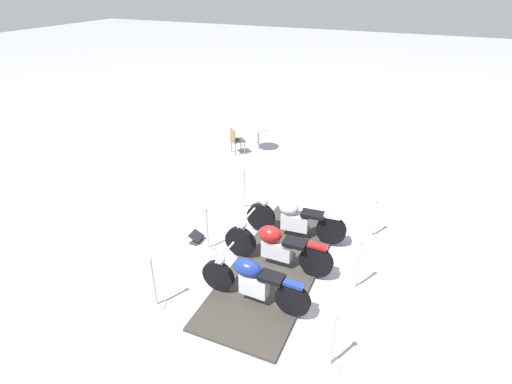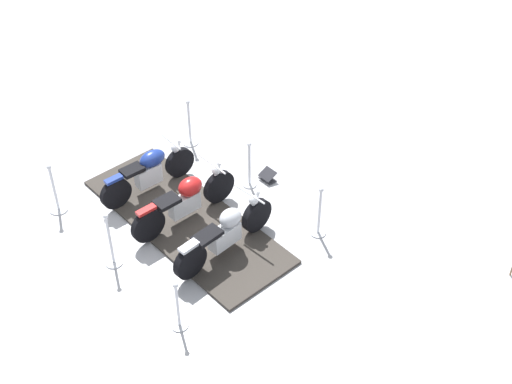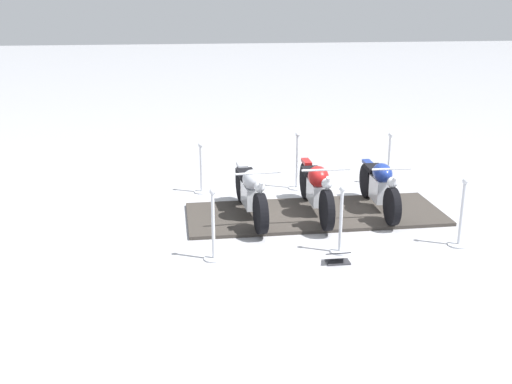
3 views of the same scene
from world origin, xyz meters
The scene contains 14 objects.
ground_plane centered at (0.00, 0.00, 0.00)m, with size 80.00×80.00×0.00m, color #B2B2B7.
display_platform centered at (0.00, 0.00, 0.03)m, with size 4.50×1.68×0.06m, color #38332D.
motorcycle_chrome centered at (0.04, -1.15, 0.51)m, with size 2.30×0.73×0.97m.
motorcycle_maroon centered at (0.04, 0.00, 0.54)m, with size 2.33×0.80×0.99m.
motorcycle_navy centered at (0.02, 1.15, 0.53)m, with size 2.13×0.66×0.94m.
stanchion_left_mid centered at (-1.62, -0.02, 0.38)m, with size 0.33×0.33×1.16m.
stanchion_right_mid centered at (1.62, 0.02, 0.38)m, with size 0.29×0.29×1.05m.
stanchion_right_rear centered at (1.59, 1.93, 0.35)m, with size 0.33×0.33×1.09m.
stanchion_left_front centered at (-1.59, -1.93, 0.35)m, with size 0.30×0.30×1.01m.
stanchion_right_front centered at (1.64, -1.89, 0.39)m, with size 0.29×0.29×1.10m.
stanchion_left_rear centered at (-1.64, 1.89, 0.33)m, with size 0.36×0.36×1.09m.
info_placard centered at (1.99, -0.11, 0.07)m, with size 0.26×0.35×0.21m.
cafe_table centered at (2.92, -5.66, 0.58)m, with size 0.74×0.74×0.78m.
cafe_chair_near_table centered at (3.46, -5.05, 0.51)m, with size 0.56×0.56×0.87m.
Camera 1 is at (-2.34, 6.25, 5.36)m, focal length 28.42 mm.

